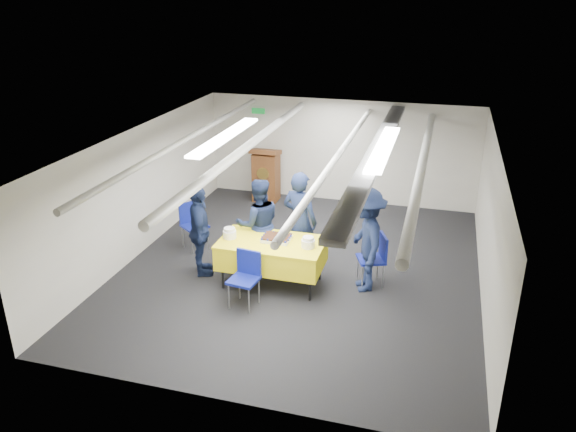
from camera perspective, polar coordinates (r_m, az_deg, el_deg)
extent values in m
plane|color=black|center=(9.84, 1.28, -5.33)|extent=(7.00, 7.00, 0.00)
cube|color=silver|center=(12.59, 5.34, 6.54)|extent=(6.00, 0.02, 2.30)
cube|color=silver|center=(10.46, -14.75, 2.52)|extent=(0.02, 7.00, 2.30)
cube|color=silver|center=(9.15, 19.79, -1.02)|extent=(0.02, 7.00, 2.30)
cube|color=white|center=(9.00, 1.40, 7.67)|extent=(6.00, 7.00, 0.02)
cylinder|color=silver|center=(9.70, -10.23, 7.75)|extent=(0.10, 6.90, 0.10)
cylinder|color=silver|center=(9.30, -4.03, 7.15)|extent=(0.14, 6.90, 0.14)
cylinder|color=silver|center=(8.93, 5.14, 6.20)|extent=(0.10, 6.90, 0.10)
cylinder|color=silver|center=(8.81, 13.49, 5.16)|extent=(0.14, 6.90, 0.14)
cube|color=gray|center=(8.82, 9.02, 6.47)|extent=(0.28, 6.90, 0.08)
cube|color=white|center=(9.40, -6.37, 8.06)|extent=(0.25, 2.60, 0.04)
cube|color=white|center=(8.79, 9.70, 6.85)|extent=(0.25, 2.60, 0.04)
cube|color=#0C591E|center=(12.85, -3.04, 10.61)|extent=(0.30, 0.04, 0.12)
cylinder|color=black|center=(9.21, -6.64, -6.29)|extent=(0.04, 0.04, 0.36)
cylinder|color=black|center=(8.81, 2.23, -7.57)|extent=(0.04, 0.04, 0.36)
cylinder|color=black|center=(9.80, -5.08, -4.37)|extent=(0.04, 0.04, 0.36)
cylinder|color=black|center=(9.42, 3.26, -5.47)|extent=(0.04, 0.04, 0.36)
cube|color=yellow|center=(9.11, -1.65, -3.88)|extent=(1.67, 0.93, 0.39)
cube|color=yellow|center=(9.02, -1.67, -2.68)|extent=(1.69, 0.95, 0.03)
cube|color=white|center=(9.04, -1.17, -2.33)|extent=(0.45, 0.36, 0.05)
cube|color=black|center=(9.03, -1.17, -2.11)|extent=(0.43, 0.34, 0.02)
sphere|color=navy|center=(8.94, -2.68, -2.37)|extent=(0.04, 0.04, 0.04)
sphere|color=navy|center=(9.22, -2.05, -1.56)|extent=(0.04, 0.04, 0.04)
sphere|color=navy|center=(8.91, -2.08, -2.44)|extent=(0.04, 0.04, 0.04)
sphere|color=navy|center=(9.19, -1.47, -1.63)|extent=(0.04, 0.04, 0.04)
sphere|color=navy|center=(8.89, -1.47, -2.51)|extent=(0.04, 0.04, 0.04)
sphere|color=navy|center=(9.17, -0.88, -1.70)|extent=(0.04, 0.04, 0.04)
sphere|color=navy|center=(8.86, -0.87, -2.59)|extent=(0.04, 0.04, 0.04)
sphere|color=navy|center=(9.14, -0.29, -1.77)|extent=(0.04, 0.04, 0.04)
sphere|color=navy|center=(8.84, -0.26, -2.66)|extent=(0.04, 0.04, 0.04)
sphere|color=navy|center=(9.12, 0.30, -1.83)|extent=(0.04, 0.04, 0.04)
sphere|color=navy|center=(9.02, -2.62, -2.15)|extent=(0.04, 0.04, 0.04)
sphere|color=navy|center=(8.90, 0.00, -2.46)|extent=(0.04, 0.04, 0.04)
sphere|color=navy|center=(9.09, -2.47, -1.95)|extent=(0.04, 0.04, 0.04)
sphere|color=navy|center=(8.97, 0.14, -2.25)|extent=(0.04, 0.04, 0.04)
sphere|color=navy|center=(9.16, -2.31, -1.75)|extent=(0.04, 0.04, 0.04)
sphere|color=navy|center=(9.04, 0.27, -2.05)|extent=(0.04, 0.04, 0.04)
cylinder|color=white|center=(9.16, -5.95, -1.86)|extent=(0.22, 0.22, 0.12)
cylinder|color=white|center=(9.13, -5.97, -1.36)|extent=(0.18, 0.18, 0.05)
cylinder|color=white|center=(8.80, 2.05, -2.82)|extent=(0.21, 0.21, 0.13)
cylinder|color=white|center=(8.76, 2.06, -2.29)|extent=(0.18, 0.18, 0.05)
cube|color=brown|center=(12.74, -2.23, 3.98)|extent=(0.55, 0.45, 1.10)
cube|color=brown|center=(12.53, -2.31, 6.54)|extent=(0.62, 0.53, 0.21)
cylinder|color=gold|center=(12.48, -2.57, 4.31)|extent=(0.28, 0.02, 0.28)
cylinder|color=gray|center=(8.63, -6.02, -8.14)|extent=(0.02, 0.02, 0.43)
cylinder|color=gray|center=(8.48, -3.99, -8.63)|extent=(0.02, 0.02, 0.43)
cylinder|color=gray|center=(8.88, -4.95, -7.13)|extent=(0.02, 0.02, 0.43)
cylinder|color=gray|center=(8.74, -2.97, -7.59)|extent=(0.02, 0.02, 0.43)
cube|color=navy|center=(8.56, -4.53, -6.51)|extent=(0.47, 0.47, 0.04)
cube|color=navy|center=(8.61, -3.99, -4.67)|extent=(0.40, 0.09, 0.40)
cylinder|color=gray|center=(9.47, 7.10, -5.23)|extent=(0.02, 0.02, 0.43)
cylinder|color=gray|center=(9.18, 7.57, -6.21)|extent=(0.02, 0.02, 0.43)
cylinder|color=gray|center=(9.55, 9.10, -5.11)|extent=(0.02, 0.02, 0.43)
cylinder|color=gray|center=(9.26, 9.63, -6.07)|extent=(0.02, 0.02, 0.43)
cube|color=navy|center=(9.25, 8.43, -4.37)|extent=(0.55, 0.55, 0.04)
cube|color=navy|center=(9.20, 9.66, -3.07)|extent=(0.19, 0.39, 0.40)
cylinder|color=gray|center=(10.41, -9.75, -2.72)|extent=(0.02, 0.02, 0.43)
cylinder|color=gray|center=(10.55, -8.13, -2.25)|extent=(0.02, 0.02, 0.43)
cylinder|color=gray|center=(10.69, -10.62, -2.09)|extent=(0.02, 0.02, 0.43)
cylinder|color=gray|center=(10.83, -9.03, -1.65)|extent=(0.02, 0.02, 0.43)
cube|color=navy|center=(10.52, -9.47, -1.01)|extent=(0.59, 0.59, 0.04)
cube|color=navy|center=(10.59, -10.04, 0.41)|extent=(0.27, 0.34, 0.40)
imported|color=#0E1632|center=(9.53, 1.21, -0.48)|extent=(0.72, 0.57, 1.74)
imported|color=#0E1632|center=(9.58, -3.01, -0.82)|extent=(0.98, 0.91, 1.61)
imported|color=#0E1632|center=(9.45, -8.95, -1.57)|extent=(0.74, 0.99, 1.57)
imported|color=#0E1632|center=(8.94, 7.84, -2.41)|extent=(0.97, 1.26, 1.72)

